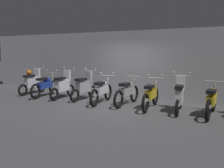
% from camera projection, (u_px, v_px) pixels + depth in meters
% --- Properties ---
extents(ground_plane, '(80.00, 80.00, 0.00)m').
position_uv_depth(ground_plane, '(110.00, 106.00, 8.72)').
color(ground_plane, '#4C4C4F').
extents(back_wall, '(16.76, 0.30, 2.84)m').
position_uv_depth(back_wall, '(133.00, 64.00, 10.30)').
color(back_wall, '#ADADB2').
rests_on(back_wall, ground).
extents(motorbike_slot_0, '(0.59, 1.68, 1.29)m').
position_uv_depth(motorbike_slot_0, '(33.00, 82.00, 11.10)').
color(motorbike_slot_0, black).
rests_on(motorbike_slot_0, ground).
extents(motorbike_slot_1, '(0.58, 1.94, 1.15)m').
position_uv_depth(motorbike_slot_1, '(45.00, 85.00, 10.49)').
color(motorbike_slot_1, black).
rests_on(motorbike_slot_1, ground).
extents(motorbike_slot_2, '(0.59, 1.68, 1.29)m').
position_uv_depth(motorbike_slot_2, '(63.00, 86.00, 10.07)').
color(motorbike_slot_2, black).
rests_on(motorbike_slot_2, ground).
extents(motorbike_slot_3, '(0.59, 1.68, 1.29)m').
position_uv_depth(motorbike_slot_3, '(84.00, 87.00, 9.74)').
color(motorbike_slot_3, black).
rests_on(motorbike_slot_3, ground).
extents(motorbike_slot_4, '(0.59, 1.95, 1.15)m').
position_uv_depth(motorbike_slot_4, '(102.00, 90.00, 9.10)').
color(motorbike_slot_4, black).
rests_on(motorbike_slot_4, ground).
extents(motorbike_slot_5, '(0.56, 1.95, 1.03)m').
position_uv_depth(motorbike_slot_5, '(127.00, 92.00, 8.80)').
color(motorbike_slot_5, black).
rests_on(motorbike_slot_5, ground).
extents(motorbike_slot_6, '(0.59, 1.95, 1.15)m').
position_uv_depth(motorbike_slot_6, '(151.00, 95.00, 8.22)').
color(motorbike_slot_6, black).
rests_on(motorbike_slot_6, ground).
extents(motorbike_slot_7, '(0.59, 1.68, 1.29)m').
position_uv_depth(motorbike_slot_7, '(179.00, 96.00, 7.74)').
color(motorbike_slot_7, black).
rests_on(motorbike_slot_7, ground).
extents(motorbike_slot_8, '(0.56, 1.95, 1.03)m').
position_uv_depth(motorbike_slot_8, '(212.00, 100.00, 7.26)').
color(motorbike_slot_8, black).
rests_on(motorbike_slot_8, ground).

